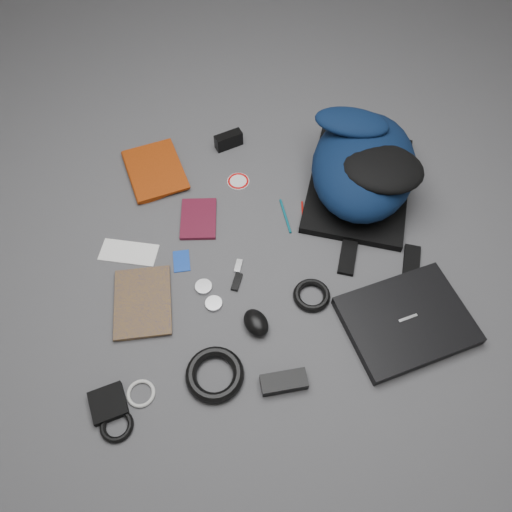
{
  "coord_description": "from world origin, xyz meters",
  "views": [
    {
      "loc": [
        -0.09,
        -0.87,
        1.39
      ],
      "look_at": [
        0.0,
        0.0,
        0.02
      ],
      "focal_mm": 35.0,
      "sensor_mm": 36.0,
      "label": 1
    }
  ],
  "objects": [
    {
      "name": "pen_red",
      "position": [
        0.18,
        0.16,
        0.0
      ],
      "size": [
        0.02,
        0.12,
        0.01
      ],
      "primitive_type": "cylinder",
      "rotation": [
        1.57,
        0.0,
        -0.11
      ],
      "color": "#B1130D",
      "rests_on": "ground"
    },
    {
      "name": "usb_silver",
      "position": [
        -0.06,
        -0.02,
        0.0
      ],
      "size": [
        0.03,
        0.05,
        0.01
      ],
      "primitive_type": "cube",
      "rotation": [
        0.0,
        0.0,
        -0.3
      ],
      "color": "silver",
      "rests_on": "ground"
    },
    {
      "name": "white_cable_coil",
      "position": [
        -0.37,
        -0.41,
        0.01
      ],
      "size": [
        0.09,
        0.09,
        0.01
      ],
      "primitive_type": "torus",
      "rotation": [
        0.0,
        0.0,
        0.11
      ],
      "color": "silver",
      "rests_on": "ground"
    },
    {
      "name": "dvd_case",
      "position": [
        -0.18,
        0.18,
        0.01
      ],
      "size": [
        0.13,
        0.18,
        0.01
      ],
      "primitive_type": "cube",
      "rotation": [
        0.0,
        0.0,
        -0.08
      ],
      "color": "#470D1D",
      "rests_on": "ground"
    },
    {
      "name": "backpack",
      "position": [
        0.4,
        0.27,
        0.11
      ],
      "size": [
        0.54,
        0.64,
        0.23
      ],
      "primitive_type": null,
      "rotation": [
        0.0,
        0.0,
        -0.34
      ],
      "color": "black",
      "rests_on": "ground"
    },
    {
      "name": "textbook_red",
      "position": [
        -0.42,
        0.39,
        0.01
      ],
      "size": [
        0.25,
        0.3,
        0.03
      ],
      "primitive_type": "imported",
      "rotation": [
        0.0,
        0.0,
        0.26
      ],
      "color": "#872B07",
      "rests_on": "ground"
    },
    {
      "name": "compact_camera",
      "position": [
        -0.05,
        0.52,
        0.03
      ],
      "size": [
        0.11,
        0.07,
        0.06
      ],
      "primitive_type": "cube",
      "rotation": [
        0.0,
        0.0,
        0.36
      ],
      "color": "black",
      "rests_on": "ground"
    },
    {
      "name": "usb_black",
      "position": [
        -0.07,
        -0.08,
        0.01
      ],
      "size": [
        0.04,
        0.07,
        0.01
      ],
      "primitive_type": "cube",
      "rotation": [
        0.0,
        0.0,
        -0.36
      ],
      "color": "black",
      "rests_on": "ground"
    },
    {
      "name": "power_brick",
      "position": [
        0.03,
        -0.42,
        0.02
      ],
      "size": [
        0.13,
        0.06,
        0.03
      ],
      "primitive_type": "cube",
      "rotation": [
        0.0,
        0.0,
        0.07
      ],
      "color": "black",
      "rests_on": "ground"
    },
    {
      "name": "id_badge",
      "position": [
        -0.24,
        0.02,
        0.0
      ],
      "size": [
        0.06,
        0.08,
        0.0
      ],
      "primitive_type": "cube",
      "rotation": [
        0.0,
        0.0,
        0.03
      ],
      "color": "#1744B2",
      "rests_on": "ground"
    },
    {
      "name": "earbud_coil",
      "position": [
        -0.43,
        -0.49,
        0.01
      ],
      "size": [
        0.11,
        0.11,
        0.02
      ],
      "primitive_type": "torus",
      "rotation": [
        0.0,
        0.0,
        0.3
      ],
      "color": "black",
      "rests_on": "ground"
    },
    {
      "name": "pen_teal",
      "position": [
        0.12,
        0.16,
        0.0
      ],
      "size": [
        0.02,
        0.15,
        0.01
      ],
      "primitive_type": "cylinder",
      "rotation": [
        1.57,
        0.0,
        0.11
      ],
      "color": "#0B5A69",
      "rests_on": "ground"
    },
    {
      "name": "cable_coil",
      "position": [
        0.16,
        -0.16,
        0.01
      ],
      "size": [
        0.12,
        0.12,
        0.02
      ],
      "primitive_type": "torus",
      "rotation": [
        0.0,
        0.0,
        0.01
      ],
      "color": "black",
      "rests_on": "ground"
    },
    {
      "name": "laptop",
      "position": [
        0.43,
        -0.28,
        0.02
      ],
      "size": [
        0.42,
        0.36,
        0.04
      ],
      "primitive_type": "cube",
      "rotation": [
        0.0,
        0.0,
        0.25
      ],
      "color": "black",
      "rests_on": "ground"
    },
    {
      "name": "pouch",
      "position": [
        -0.46,
        -0.43,
        0.01
      ],
      "size": [
        0.12,
        0.12,
        0.02
      ],
      "primitive_type": "cube",
      "rotation": [
        0.0,
        0.0,
        0.27
      ],
      "color": "black",
      "rests_on": "ground"
    },
    {
      "name": "headphone_left",
      "position": [
        -0.18,
        -0.09,
        0.01
      ],
      "size": [
        0.06,
        0.06,
        0.01
      ],
      "primitive_type": "cylinder",
      "rotation": [
        0.0,
        0.0,
        0.24
      ],
      "color": "silver",
      "rests_on": "ground"
    },
    {
      "name": "ground",
      "position": [
        0.0,
        0.0,
        0.0
      ],
      "size": [
        4.0,
        4.0,
        0.0
      ],
      "primitive_type": "plane",
      "color": "#4F4F51",
      "rests_on": "ground"
    },
    {
      "name": "comic_book",
      "position": [
        -0.45,
        -0.13,
        0.01
      ],
      "size": [
        0.18,
        0.24,
        0.02
      ],
      "primitive_type": "imported",
      "rotation": [
        0.0,
        0.0,
        0.02
      ],
      "color": "#B17B0C",
      "rests_on": "ground"
    },
    {
      "name": "sticker_disc",
      "position": [
        -0.03,
        0.34,
        0.0
      ],
      "size": [
        0.11,
        0.11,
        0.0
      ],
      "primitive_type": "cylinder",
      "rotation": [
        0.0,
        0.0,
        0.41
      ],
      "color": "white",
      "rests_on": "ground"
    },
    {
      "name": "headphone_right",
      "position": [
        -0.15,
        -0.15,
        0.01
      ],
      "size": [
        0.06,
        0.06,
        0.01
      ],
      "primitive_type": "cylinder",
      "rotation": [
        0.0,
        0.0,
        -0.19
      ],
      "color": "#A7A8AA",
      "rests_on": "ground"
    },
    {
      "name": "power_cord_coil",
      "position": [
        -0.16,
        -0.38,
        0.02
      ],
      "size": [
        0.22,
        0.22,
        0.03
      ],
      "primitive_type": "torus",
      "rotation": [
        0.0,
        0.0,
        0.41
      ],
      "color": "black",
      "rests_on": "ground"
    },
    {
      "name": "envelope",
      "position": [
        -0.42,
        0.07,
        0.0
      ],
      "size": [
        0.2,
        0.13,
        0.0
      ],
      "primitive_type": "cube",
      "rotation": [
        0.0,
        0.0,
        -0.25
      ],
      "color": "white",
      "rests_on": "ground"
    },
    {
      "name": "mouse",
      "position": [
        -0.03,
        -0.24,
        0.02
      ],
      "size": [
        0.1,
        0.11,
        0.05
      ],
      "primitive_type": "ellipsoid",
      "rotation": [
        0.0,
        0.0,
        0.41
      ],
      "color": "black",
      "rests_on": "ground"
    }
  ]
}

